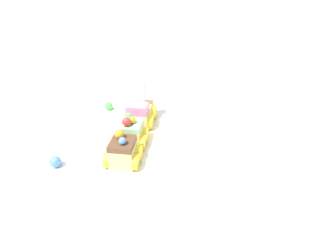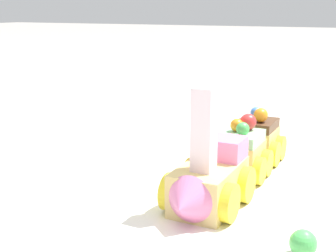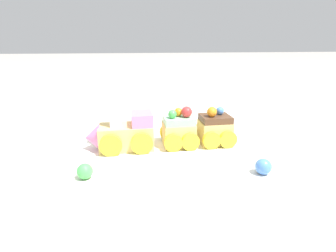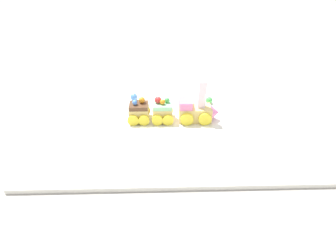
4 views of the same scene
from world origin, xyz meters
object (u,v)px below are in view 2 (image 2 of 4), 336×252
object	(u,v)px
cake_car_mint	(240,154)
gumball_green	(303,243)
cake_train_locomotive	(207,180)
cake_car_chocolate	(256,141)

from	to	relation	value
cake_car_mint	gumball_green	xyz separation A→B (m)	(0.16, 0.11, -0.02)
cake_train_locomotive	gumball_green	bearing A→B (deg)	63.67
cake_car_mint	gumball_green	bearing A→B (deg)	33.92
cake_train_locomotive	gumball_green	distance (m)	0.12
cake_train_locomotive	cake_car_mint	size ratio (longest dim) A/B	1.67
cake_car_mint	gumball_green	world-z (taller)	cake_car_mint
cake_train_locomotive	cake_car_chocolate	bearing A→B (deg)	179.95
cake_car_chocolate	gumball_green	xyz separation A→B (m)	(0.23, 0.11, -0.02)
cake_car_mint	cake_train_locomotive	bearing A→B (deg)	-0.13
cake_train_locomotive	cake_car_mint	world-z (taller)	cake_train_locomotive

